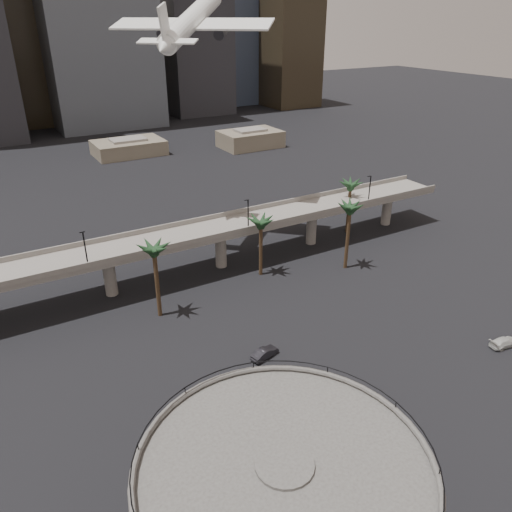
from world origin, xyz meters
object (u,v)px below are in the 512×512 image
airborne_jet (192,20)px  car_b (265,353)px  overpass (167,244)px  car_a (225,416)px  car_c (505,342)px

airborne_jet → car_b: size_ratio=6.33×
overpass → airborne_jet: airborne_jet is taller
car_a → car_b: 13.68m
overpass → car_c: bearing=-51.6°
car_a → car_c: (43.65, -7.64, -0.04)m
car_c → car_a: bearing=87.9°
airborne_jet → car_b: 64.90m
overpass → airborne_jet: (14.85, 17.05, 37.06)m
overpass → car_c: (36.10, -45.59, -6.62)m
airborne_jet → car_c: size_ratio=5.83×
car_c → car_b: bearing=71.9°
airborne_jet → car_a: bearing=-159.4°
overpass → airborne_jet: 43.41m
car_b → car_a: bearing=113.2°
airborne_jet → overpass: bearing=-178.3°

